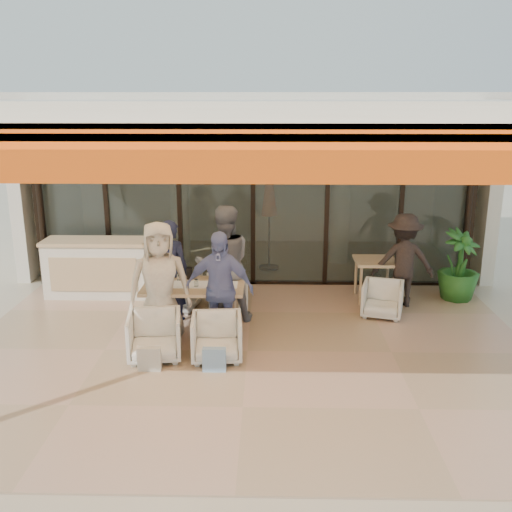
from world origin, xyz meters
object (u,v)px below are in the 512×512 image
Objects in this scene: diner_navy at (170,271)px; diner_periwinkle at (219,289)px; host_counter at (98,268)px; side_table at (375,266)px; dining_table at (194,288)px; chair_far_left at (177,288)px; chair_far_right at (227,291)px; potted_palm at (459,266)px; chair_near_left at (155,334)px; diner_grey at (224,264)px; diner_cream at (160,284)px; side_chair at (383,298)px; standing_woman at (403,261)px; chair_near_right at (217,336)px.

diner_navy is 1.23m from diner_periwinkle.
host_counter is 4.86m from side_table.
chair_far_left is (-0.41, 0.94, -0.32)m from dining_table.
chair_far_left is 1.12× the size of chair_far_right.
potted_palm is (3.99, 0.54, 0.31)m from chair_far_right.
chair_near_left is 1.09m from diner_periwinkle.
chair_near_left is (-0.41, -0.96, -0.33)m from dining_table.
dining_table is at bearing 32.57° from diner_grey.
diner_navy is 3.52m from side_table.
diner_cream is 2.41× the size of side_table.
diner_navy is (-0.41, 0.44, 0.13)m from dining_table.
side_table is (3.38, 0.48, 0.28)m from chair_far_left.
chair_far_left is 1.13× the size of side_chair.
standing_woman is at bearing 65.78° from side_chair.
chair_near_right is 1.52m from diner_grey.
chair_near_left is 0.84m from chair_near_right.
diner_grey is (2.32, -1.10, 0.40)m from host_counter.
side_table is (2.54, 0.48, 0.32)m from chair_far_right.
potted_palm is (3.99, 1.94, -0.21)m from diner_periwinkle.
host_counter is 1.13× the size of diner_navy.
potted_palm is at bearing -161.34° from standing_woman.
chair_far_left is 1.70m from diner_periwinkle.
chair_far_right is 2.60m from side_table.
chair_near_right is 1.70m from diner_navy.
diner_grey is 2.50× the size of side_table.
potted_palm is at bearing 18.54° from dining_table.
dining_table is at bearing 141.38° from diner_periwinkle.
side_table is at bearing -30.76° from standing_woman.
chair_near_right is 3.66m from standing_woman.
diner_periwinkle is (0.43, -0.46, 0.15)m from dining_table.
diner_periwinkle is 3.36m from standing_woman.
diner_navy is 1.30× the size of potted_palm.
diner_cream is at bearing 81.80° from chair_near_left.
diner_navy reaches higher than chair_far_right.
chair_far_left is 0.43× the size of diner_periwinkle.
host_counter is 3.42m from chair_near_right.
standing_woman is 1.28× the size of potted_palm.
host_counter is at bearing 112.44° from chair_near_left.
dining_table reaches higher than chair_far_left.
chair_near_right is 0.38× the size of diner_cream.
standing_woman is at bearing 18.98° from dining_table.
chair_far_right is at bearing 57.95° from chair_near_left.
host_counter is 2.58× the size of chair_near_left.
side_table is 1.46m from potted_palm.
diner_periwinkle reaches higher than chair_near_right.
diner_navy is (1.48, -1.10, 0.29)m from host_counter.
dining_table is 1.10m from chair_far_right.
chair_far_left is at bearing -168.73° from side_chair.
chair_far_left is at bearing 81.80° from chair_near_left.
diner_periwinkle is (0.84, 0.50, 0.48)m from chair_near_left.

